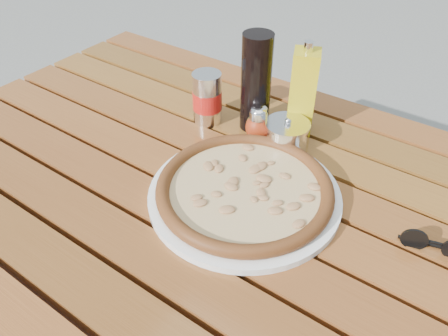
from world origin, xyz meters
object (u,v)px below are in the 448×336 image
Objects in this scene: table at (218,213)px; pepper_shaker at (258,124)px; sunglasses at (435,244)px; oregano_shaker at (258,122)px; pizza at (245,188)px; parmesan_tin at (287,134)px; plate at (244,195)px; olive_oil_cruet at (303,92)px; dark_bottle at (256,83)px; soda_can at (207,98)px.

table is 17.07× the size of pepper_shaker.
sunglasses is at bearing 10.48° from table.
sunglasses is at bearing -15.34° from oregano_shaker.
oregano_shaker is (-0.08, 0.18, 0.02)m from pizza.
table is at bearing -83.43° from pepper_shaker.
pizza is 4.95× the size of pepper_shaker.
table is 13.41× the size of parmesan_tin.
oregano_shaker reaches higher than plate.
plate is 0.20m from oregano_shaker.
olive_oil_cruet is at bearing 52.71° from oregano_shaker.
pepper_shaker is at bearing -169.59° from parmesan_tin.
oregano_shaker is 0.12m from olive_oil_cruet.
parmesan_tin is (0.10, -0.03, -0.08)m from dark_bottle.
soda_can is (-0.22, 0.17, 0.05)m from plate.
olive_oil_cruet is 1.91× the size of sunglasses.
olive_oil_cruet is at bearing 24.69° from soda_can.
sunglasses is at bearing -14.64° from pepper_shaker.
parmesan_tin is at bearing 94.85° from pizza.
plate is 3.28× the size of sunglasses.
pepper_shaker is at bearing 1.28° from soda_can.
table is at bearing -179.74° from pizza.
parmesan_tin is at bearing 94.85° from plate.
pepper_shaker is at bearing 150.98° from sunglasses.
oregano_shaker is 0.37× the size of dark_bottle.
pizza is 3.89× the size of parmesan_tin.
pizza is at bearing 0.26° from table.
soda_can is at bearing -178.72° from pepper_shaker.
dark_bottle reaches higher than oregano_shaker.
oregano_shaker is 0.75× the size of sunglasses.
plate is 0.27m from dark_bottle.
plate is at bearing -65.34° from oregano_shaker.
pizza is 0.20m from oregano_shaker.
oregano_shaker reaches higher than parmesan_tin.
table is 3.45× the size of pizza.
pizza is at bearing -65.40° from pepper_shaker.
plate is 4.39× the size of pepper_shaker.
parmesan_tin is (-0.02, 0.19, 0.02)m from plate.
parmesan_tin is (0.20, 0.01, -0.03)m from soda_can.
dark_bottle is (-0.11, 0.22, 0.10)m from plate.
dark_bottle is 0.12m from soda_can.
sunglasses is (0.34, -0.12, -0.01)m from parmesan_tin.
plate is 3.45× the size of parmesan_tin.
oregano_shaker is 0.13m from soda_can.
soda_can reaches higher than sunglasses.
soda_can is at bearing -176.00° from oregano_shaker.
dark_bottle is at bearing 147.28° from sunglasses.
pizza is at bearing -108.52° from plate.
pizza is 0.26m from dark_bottle.
pizza is at bearing 177.94° from sunglasses.
dark_bottle reaches higher than sunglasses.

